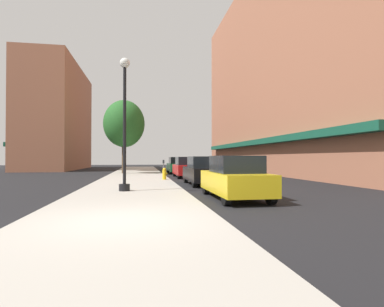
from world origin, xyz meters
name	(u,v)px	position (x,y,z in m)	size (l,w,h in m)	color
ground_plane	(184,177)	(4.00, 18.00, 0.00)	(90.00, 90.00, 0.00)	black
sidewalk_slab	(136,176)	(0.00, 19.00, 0.06)	(4.80, 50.00, 0.12)	#A8A399
building_right_brick	(284,69)	(14.99, 22.00, 10.85)	(6.80, 40.00, 21.74)	#9E6047
building_far_background	(58,118)	(-11.02, 37.00, 7.05)	(6.80, 18.00, 14.13)	#9E6047
lamppost	(125,121)	(-0.29, 6.42, 3.20)	(0.48, 0.48, 5.90)	black
fire_hydrant	(164,174)	(1.97, 13.09, 0.52)	(0.33, 0.26, 0.79)	gold
parking_meter_near	(163,166)	(2.05, 15.11, 0.95)	(0.14, 0.09, 1.31)	slate
tree_near	(124,126)	(-1.48, 27.59, 5.22)	(4.27, 4.27, 7.57)	#4C3823
tree_mid	(124,124)	(-1.20, 21.96, 4.80)	(3.85, 3.85, 6.92)	#4C3823
car_yellow	(235,178)	(4.00, 3.96, 0.81)	(1.80, 4.30, 1.66)	black
car_black	(203,171)	(4.00, 10.07, 0.81)	(1.80, 4.30, 1.66)	black
car_red	(186,167)	(4.00, 16.79, 0.81)	(1.80, 4.30, 1.66)	black
car_green	(177,165)	(4.00, 23.00, 0.81)	(1.80, 4.30, 1.66)	black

